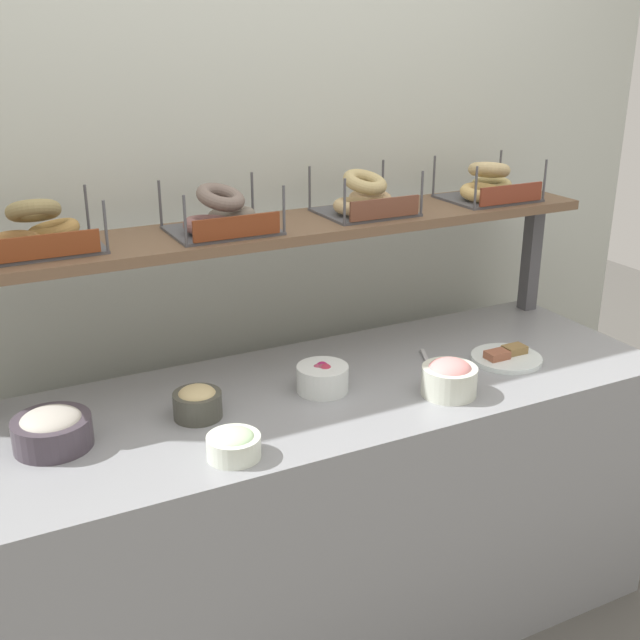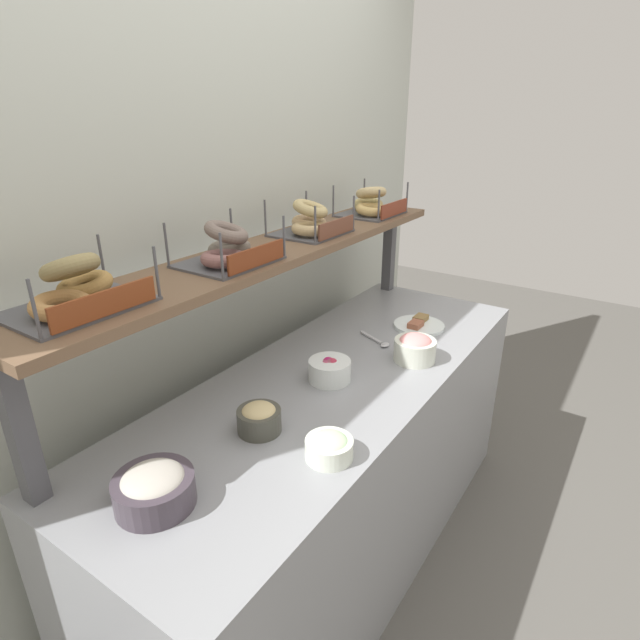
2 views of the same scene
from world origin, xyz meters
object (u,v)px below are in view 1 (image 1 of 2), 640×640
bagel_basket_poppy (221,216)px  bagel_basket_plain (488,186)px  bagel_basket_everything (36,233)px  bagel_basket_sesame (365,199)px  bowl_beet_salad (323,377)px  bowl_hummus (197,402)px  bowl_scallion_spread (234,444)px  serving_spoon_near_plate (429,365)px  serving_plate_white (506,357)px  bowl_tuna_salad (52,429)px  bowl_lox_spread (449,377)px

bagel_basket_poppy → bagel_basket_plain: size_ratio=1.02×
bagel_basket_everything → bagel_basket_sesame: size_ratio=1.15×
bowl_beet_salad → bagel_basket_plain: (0.77, 0.27, 0.44)m
bowl_hummus → bagel_basket_plain: bagel_basket_plain is taller
bowl_scallion_spread → serving_spoon_near_plate: bowl_scallion_spread is taller
bowl_beet_salad → serving_plate_white: (0.61, -0.07, -0.03)m
bagel_basket_sesame → serving_plate_white: bearing=-47.6°
bowl_scallion_spread → bagel_basket_sesame: bearing=38.1°
bowl_scallion_spread → bagel_basket_plain: (1.13, 0.50, 0.44)m
bowl_scallion_spread → bagel_basket_plain: size_ratio=0.45×
bowl_scallion_spread → bowl_tuna_salad: bearing=146.6°
bagel_basket_everything → bagel_basket_sesame: (0.98, -0.01, -0.00)m
bowl_tuna_salad → bagel_basket_sesame: bagel_basket_sesame is taller
bowl_tuna_salad → serving_spoon_near_plate: bearing=-1.1°
bowl_scallion_spread → serving_spoon_near_plate: 0.77m
bowl_scallion_spread → bagel_basket_everything: bearing=121.9°
bowl_tuna_salad → serving_spoon_near_plate: size_ratio=1.18×
bowl_tuna_salad → bagel_basket_everything: size_ratio=0.60×
serving_spoon_near_plate → bagel_basket_plain: bagel_basket_plain is taller
bowl_beet_salad → bagel_basket_sesame: bagel_basket_sesame is taller
bowl_scallion_spread → bagel_basket_sesame: size_ratio=0.48×
bowl_beet_salad → bagel_basket_poppy: (-0.19, 0.26, 0.43)m
bowl_beet_salad → bowl_scallion_spread: size_ratio=1.12×
bowl_lox_spread → serving_spoon_near_plate: 0.20m
bowl_lox_spread → bowl_hummus: bearing=164.2°
bowl_lox_spread → bagel_basket_poppy: (-0.50, 0.45, 0.42)m
bowl_beet_salad → bowl_lox_spread: bearing=-30.9°
serving_plate_white → serving_spoon_near_plate: 0.25m
bowl_scallion_spread → bagel_basket_plain: bearing=24.1°
serving_spoon_near_plate → bagel_basket_sesame: size_ratio=0.59×
bagel_basket_sesame → bowl_tuna_salad: bearing=-165.9°
bowl_beet_salad → bagel_basket_poppy: size_ratio=0.50×
serving_plate_white → bagel_basket_everything: (-1.30, 0.36, 0.47)m
bowl_beet_salad → bowl_scallion_spread: 0.43m
bagel_basket_sesame → bagel_basket_plain: bearing=-0.9°
bagel_basket_everything → bowl_lox_spread: bearing=-25.6°
bowl_lox_spread → bowl_scallion_spread: bearing=-175.9°
serving_spoon_near_plate → bagel_basket_everything: bagel_basket_everything is taller
bowl_tuna_salad → bowl_scallion_spread: (0.38, -0.25, -0.01)m
bowl_hummus → bagel_basket_poppy: 0.53m
bowl_beet_salad → bowl_tuna_salad: size_ratio=0.77×
bagel_basket_poppy → serving_plate_white: bearing=-22.7°
bowl_beet_salad → bowl_hummus: bearing=178.7°
bowl_hummus → bagel_basket_poppy: size_ratio=0.44×
bagel_basket_poppy → bagel_basket_everything: bearing=176.6°
bowl_beet_salad → bagel_basket_everything: 0.87m
bagel_basket_poppy → bowl_hummus: bearing=-125.6°
bowl_scallion_spread → serving_spoon_near_plate: bearing=17.6°
bowl_tuna_salad → bagel_basket_plain: 1.59m
bagel_basket_everything → bowl_scallion_spread: bearing=-58.1°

